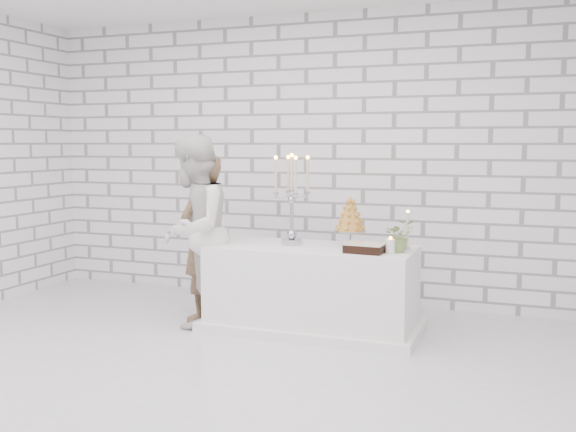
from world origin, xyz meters
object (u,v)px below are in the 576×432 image
Objects in this scene: candelabra at (292,199)px; croquembouche at (350,221)px; cake_table at (312,288)px; groom at (203,238)px; bride at (194,230)px.

candelabra is 1.86× the size of croquembouche.
cake_table is at bearing -152.48° from croquembouche.
candelabra is 0.56m from croquembouche.
groom is 1.39m from croquembouche.
bride is at bearing 6.59° from groom.
groom is 0.19m from bride.
cake_table is 1.03× the size of bride.
candelabra reaches higher than cake_table.
groom is 0.90× the size of bride.
bride is at bearing -169.04° from cake_table.
groom reaches higher than cake_table.
candelabra is (0.86, 0.25, 0.29)m from bride.
bride is at bearing -165.09° from croquembouche.
croquembouche is (1.36, 0.19, 0.19)m from groom.
candelabra is at bearing 95.20° from bride.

